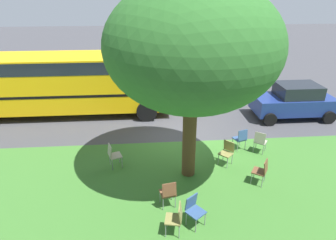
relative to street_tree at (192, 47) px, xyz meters
name	(u,v)px	position (x,y,z in m)	size (l,w,h in m)	color
ground	(180,139)	(-0.01, -2.41, -4.22)	(80.00, 80.00, 0.00)	#424247
grass_verge	(192,188)	(-0.01, 0.79, -4.22)	(48.00, 6.00, 0.01)	#3D752D
street_tree	(192,47)	(0.00, 0.00, 0.00)	(5.00, 5.00, 6.09)	brown
chair_0	(262,170)	(-2.22, 0.75, -3.70)	(0.58, 0.58, 0.88)	brown
chair_1	(227,151)	(-1.43, -0.47, -3.70)	(0.59, 0.59, 0.88)	olive
chair_2	(168,192)	(0.81, 1.60, -3.70)	(0.49, 0.50, 0.88)	brown
chair_3	(113,154)	(2.54, -0.58, -3.70)	(0.53, 0.53, 0.88)	#ADA393
chair_4	(241,138)	(-2.22, -1.40, -3.70)	(0.53, 0.53, 0.88)	#335184
chair_5	(194,208)	(0.19, 2.31, -3.70)	(0.58, 0.58, 0.88)	#335184
chair_6	(260,141)	(-2.88, -1.12, -3.70)	(0.58, 0.58, 0.88)	#ADA393
chair_7	(176,217)	(0.69, 2.58, -3.70)	(0.49, 0.49, 0.88)	olive
parked_car	(294,101)	(-5.67, -4.27, -3.38)	(3.70, 1.92, 1.65)	navy
school_bus	(62,79)	(5.33, -5.65, -2.46)	(10.40, 2.80, 2.88)	yellow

